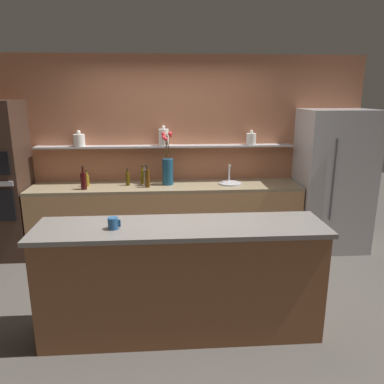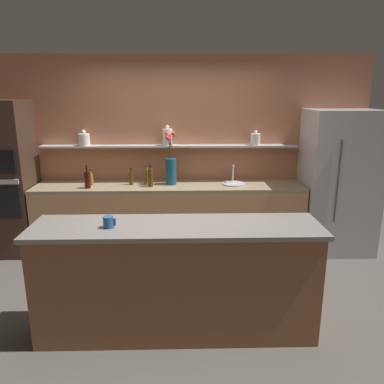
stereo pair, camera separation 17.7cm
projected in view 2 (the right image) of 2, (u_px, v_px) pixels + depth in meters
ground_plane at (178, 295)px, 4.02m from camera, size 12.00×12.00×0.00m
back_wall_unit at (178, 152)px, 5.23m from camera, size 5.20×0.28×2.60m
back_counter_unit at (170, 218)px, 5.10m from camera, size 3.56×0.62×0.92m
island_counter at (177, 279)px, 3.31m from camera, size 2.48×0.61×1.02m
refrigerator at (339, 182)px, 4.99m from camera, size 0.92×0.73×1.90m
oven_tower at (6, 179)px, 4.90m from camera, size 0.68×0.64×2.02m
flower_vase at (171, 168)px, 4.96m from camera, size 0.15×0.16×0.71m
sink_fixture at (234, 183)px, 5.00m from camera, size 0.30×0.30×0.25m
bottle_oil_0 at (146, 176)px, 5.04m from camera, size 0.06×0.06×0.25m
bottle_oil_1 at (91, 179)px, 4.95m from camera, size 0.06×0.06×0.21m
bottle_spirit_2 at (150, 178)px, 4.85m from camera, size 0.06×0.06×0.29m
bottle_oil_3 at (131, 178)px, 4.97m from camera, size 0.05×0.05×0.23m
bottle_wine_4 at (87, 180)px, 4.78m from camera, size 0.07×0.07×0.30m
bottle_spirit_5 at (150, 176)px, 4.95m from camera, size 0.07×0.07×0.28m
coffee_mug at (108, 222)px, 3.10m from camera, size 0.10×0.08×0.10m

